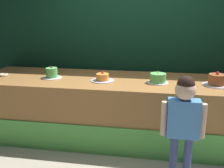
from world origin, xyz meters
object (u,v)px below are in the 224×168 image
Objects in this scene: cake_center_right at (158,78)px; cake_center_left at (103,78)px; donut at (4,75)px; child_figure at (184,115)px; cake_far_right at (217,80)px; cake_far_left at (52,73)px.

cake_center_left is at bearing -178.36° from cake_center_right.
child_figure is at bearing -18.60° from donut.
donut is 0.36× the size of cake_far_right.
cake_far_right is (1.49, 0.03, 0.02)m from cake_center_left.
cake_far_right reaches higher than cake_center_right.
cake_center_right is (2.23, -0.01, 0.04)m from donut.
cake_center_left is (-1.02, 0.82, 0.15)m from child_figure.
cake_center_right reaches higher than donut.
cake_far_right reaches higher than cake_far_left.
cake_center_right is (0.74, 0.02, 0.02)m from cake_center_left.
cake_center_left reaches higher than donut.
donut is at bearing 179.86° from cake_center_right.
cake_far_right is at bearing -0.28° from cake_far_left.
cake_far_right is (2.23, -0.01, 0.00)m from cake_far_left.
cake_far_left is 0.98× the size of cake_center_right.
cake_far_right is (2.98, -0.00, 0.05)m from donut.
cake_center_left is 1.49m from cake_far_right.
cake_center_right is at bearing -0.14° from donut.
child_figure is 1.31m from cake_center_left.
child_figure is 0.90m from cake_center_right.
cake_center_left is (0.74, -0.04, -0.02)m from cake_far_left.
donut is 2.23m from cake_center_right.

